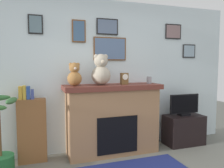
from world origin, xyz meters
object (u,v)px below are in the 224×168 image
Objects in this scene: candle_jar at (149,80)px; teddy_bear_grey at (75,75)px; teddy_bear_brown at (101,71)px; tv_stand at (184,130)px; mantel_clock at (124,79)px; bookshelf at (32,128)px; television at (184,105)px; potted_plant at (1,151)px; fireplace at (112,119)px.

teddy_bear_grey is at bearing -179.98° from candle_jar.
tv_stand is at bearing -1.15° from teddy_bear_brown.
candle_jar is 1.31m from teddy_bear_grey.
teddy_bear_grey reaches higher than mantel_clock.
teddy_bear_brown reaches higher than mantel_clock.
teddy_bear_grey is 0.73× the size of teddy_bear_brown.
bookshelf is at bearing 174.10° from teddy_bear_grey.
mantel_clock is 0.43m from teddy_bear_brown.
television is 2.11m from teddy_bear_grey.
potted_plant is at bearing -173.87° from mantel_clock.
tv_stand is 1.55m from mantel_clock.
tv_stand is 1.96× the size of teddy_bear_grey.
fireplace is at bearing 177.92° from tv_stand.
tv_stand is 3.76× the size of mantel_clock.
bookshelf is 1.10× the size of potted_plant.
candle_jar is 0.33× the size of teddy_bear_grey.
mantel_clock reaches higher than candle_jar.
potted_plant reaches higher than tv_stand.
teddy_bear_grey is (1.05, 0.20, 1.00)m from potted_plant.
bookshelf is at bearing 177.83° from television.
teddy_bear_grey reaches higher than candle_jar.
teddy_bear_brown reaches higher than teddy_bear_grey.
teddy_bear_brown is (-0.20, -0.02, 0.80)m from fireplace.
candle_jar is 0.47m from mantel_clock.
teddy_bear_brown is (-1.60, 0.03, 1.12)m from tv_stand.
tv_stand is 1.95m from teddy_bear_brown.
fireplace is 1.37× the size of bookshelf.
mantel_clock is at bearing -2.63° from bookshelf.
bookshelf is at bearing 177.37° from mantel_clock.
potted_plant is at bearing -145.78° from bookshelf.
tv_stand is at bearing -2.60° from candle_jar.
candle_jar is at bearing 0.15° from mantel_clock.
candle_jar is at bearing 4.95° from potted_plant.
mantel_clock is at bearing 6.13° from potted_plant.
teddy_bear_brown is (-0.41, 0.00, 0.13)m from mantel_clock.
fireplace is 1.29m from bookshelf.
teddy_bear_grey is 0.43m from teddy_bear_brown.
fireplace reaches higher than tv_stand.
mantel_clock is at bearing -179.85° from candle_jar.
tv_stand is at bearing -2.13° from bookshelf.
mantel_clock is at bearing -5.34° from fireplace.
candle_jar is (1.96, -0.07, 0.69)m from bookshelf.
mantel_clock is at bearing -0.05° from teddy_bear_grey.
candle_jar is (-0.73, 0.03, 0.95)m from tv_stand.
teddy_bear_brown reaches higher than bookshelf.
mantel_clock reaches higher than television.
teddy_bear_grey reaches higher than bookshelf.
teddy_bear_brown is (-0.87, -0.00, 0.17)m from candle_jar.
bookshelf is 1.65× the size of tv_stand.
teddy_bear_brown reaches higher than tv_stand.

